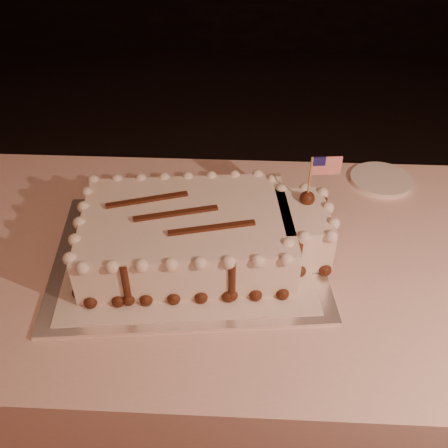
{
  "coord_description": "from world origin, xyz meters",
  "views": [
    {
      "loc": [
        -0.16,
        -0.24,
        1.5
      ],
      "look_at": [
        -0.2,
        0.59,
        0.84
      ],
      "focal_mm": 40.0,
      "sensor_mm": 36.0,
      "label": 1
    }
  ],
  "objects_px": {
    "banquet_table": "(297,358)",
    "side_plate": "(381,180)",
    "sheet_cake": "(202,233)",
    "cake_board": "(188,254)"
  },
  "relations": [
    {
      "from": "cake_board",
      "to": "side_plate",
      "type": "distance_m",
      "value": 0.58
    },
    {
      "from": "banquet_table",
      "to": "side_plate",
      "type": "relative_size",
      "value": 14.57
    },
    {
      "from": "cake_board",
      "to": "side_plate",
      "type": "relative_size",
      "value": 3.57
    },
    {
      "from": "banquet_table",
      "to": "side_plate",
      "type": "bearing_deg",
      "value": 55.67
    },
    {
      "from": "banquet_table",
      "to": "cake_board",
      "type": "xyz_separation_m",
      "value": [
        -0.28,
        -0.01,
        0.38
      ]
    },
    {
      "from": "banquet_table",
      "to": "sheet_cake",
      "type": "height_order",
      "value": "sheet_cake"
    },
    {
      "from": "sheet_cake",
      "to": "banquet_table",
      "type": "bearing_deg",
      "value": 1.99
    },
    {
      "from": "banquet_table",
      "to": "cake_board",
      "type": "relative_size",
      "value": 4.08
    },
    {
      "from": "cake_board",
      "to": "sheet_cake",
      "type": "xyz_separation_m",
      "value": [
        0.03,
        0.0,
        0.06
      ]
    },
    {
      "from": "banquet_table",
      "to": "side_plate",
      "type": "height_order",
      "value": "side_plate"
    }
  ]
}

